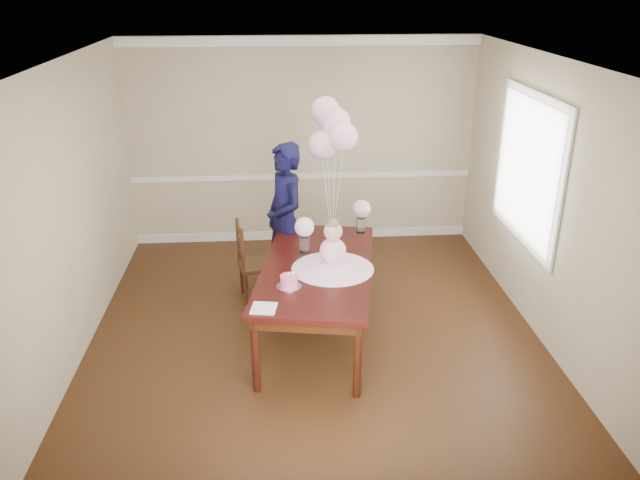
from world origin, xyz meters
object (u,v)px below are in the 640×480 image
(birthday_cake, at_px, (289,281))
(dining_chair_seat, at_px, (258,265))
(dining_table_top, at_px, (317,268))
(woman, at_px, (285,220))

(birthday_cake, bearing_deg, dining_chair_seat, 104.04)
(dining_table_top, xyz_separation_m, dining_chair_seat, (-0.60, 0.86, -0.35))
(dining_table_top, bearing_deg, woman, 115.59)
(birthday_cake, height_order, woman, woman)
(birthday_cake, distance_m, woman, 1.42)
(dining_chair_seat, relative_size, woman, 0.23)
(dining_table_top, relative_size, woman, 1.19)
(woman, bearing_deg, dining_table_top, -5.52)
(birthday_cake, relative_size, woman, 0.09)
(dining_chair_seat, xyz_separation_m, woman, (0.32, 0.13, 0.47))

